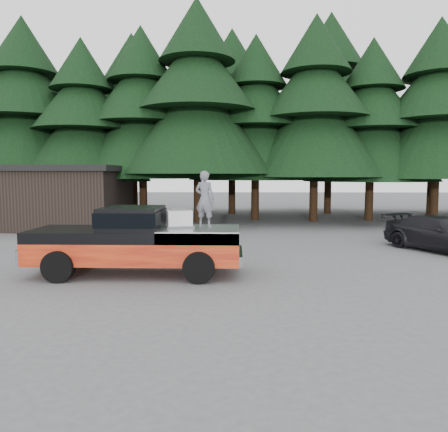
{
  "coord_description": "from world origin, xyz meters",
  "views": [
    {
      "loc": [
        1.27,
        -11.58,
        2.81
      ],
      "look_at": [
        0.96,
        0.0,
        1.72
      ],
      "focal_mm": 35.0,
      "sensor_mm": 36.0,
      "label": 1
    }
  ],
  "objects_px": {
    "parked_car": "(442,234)",
    "utility_building": "(48,196)",
    "man_on_bed": "(205,199)",
    "pickup_truck": "(136,251)",
    "air_compressor": "(179,219)"
  },
  "relations": [
    {
      "from": "parked_car",
      "to": "utility_building",
      "type": "xyz_separation_m",
      "value": [
        -17.86,
        7.44,
        1.02
      ]
    },
    {
      "from": "man_on_bed",
      "to": "utility_building",
      "type": "distance_m",
      "value": 14.6
    },
    {
      "from": "pickup_truck",
      "to": "man_on_bed",
      "type": "distance_m",
      "value": 2.44
    },
    {
      "from": "parked_car",
      "to": "utility_building",
      "type": "relative_size",
      "value": 0.53
    },
    {
      "from": "air_compressor",
      "to": "parked_car",
      "type": "bearing_deg",
      "value": 8.18
    },
    {
      "from": "parked_car",
      "to": "man_on_bed",
      "type": "bearing_deg",
      "value": 175.77
    },
    {
      "from": "parked_car",
      "to": "utility_building",
      "type": "bearing_deg",
      "value": 129.4
    },
    {
      "from": "air_compressor",
      "to": "utility_building",
      "type": "xyz_separation_m",
      "value": [
        -8.68,
        11.32,
        0.1
      ]
    },
    {
      "from": "air_compressor",
      "to": "utility_building",
      "type": "bearing_deg",
      "value": 112.8
    },
    {
      "from": "utility_building",
      "to": "pickup_truck",
      "type": "bearing_deg",
      "value": -56.92
    },
    {
      "from": "man_on_bed",
      "to": "parked_car",
      "type": "xyz_separation_m",
      "value": [
        8.47,
        3.73,
        -1.49
      ]
    },
    {
      "from": "pickup_truck",
      "to": "parked_car",
      "type": "distance_m",
      "value": 11.14
    },
    {
      "from": "pickup_truck",
      "to": "parked_car",
      "type": "bearing_deg",
      "value": 21.15
    },
    {
      "from": "man_on_bed",
      "to": "parked_car",
      "type": "relative_size",
      "value": 0.36
    },
    {
      "from": "man_on_bed",
      "to": "parked_car",
      "type": "bearing_deg",
      "value": -134.62
    }
  ]
}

